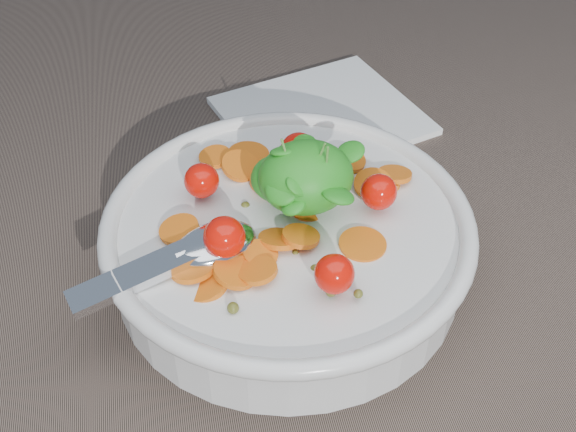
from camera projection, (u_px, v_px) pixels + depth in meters
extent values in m
plane|color=brown|center=(267.00, 290.00, 0.49)|extent=(6.00, 6.00, 0.00)
cylinder|color=silver|center=(288.00, 247.00, 0.49)|extent=(0.23, 0.23, 0.05)
torus|color=silver|center=(288.00, 222.00, 0.47)|extent=(0.25, 0.25, 0.01)
cylinder|color=silver|center=(288.00, 267.00, 0.50)|extent=(0.12, 0.12, 0.01)
cylinder|color=brown|center=(288.00, 247.00, 0.49)|extent=(0.21, 0.21, 0.03)
cylinder|color=orange|center=(381.00, 185.00, 0.50)|extent=(0.04, 0.04, 0.01)
cylinder|color=orange|center=(395.00, 174.00, 0.50)|extent=(0.03, 0.03, 0.01)
cylinder|color=orange|center=(280.00, 239.00, 0.46)|extent=(0.04, 0.04, 0.02)
cylinder|color=orange|center=(258.00, 271.00, 0.44)|extent=(0.03, 0.03, 0.01)
cylinder|color=orange|center=(236.00, 272.00, 0.44)|extent=(0.03, 0.03, 0.01)
cylinder|color=orange|center=(179.00, 229.00, 0.46)|extent=(0.04, 0.04, 0.01)
cylinder|color=orange|center=(215.00, 157.00, 0.52)|extent=(0.03, 0.03, 0.01)
cylinder|color=orange|center=(301.00, 236.00, 0.45)|extent=(0.03, 0.03, 0.01)
cylinder|color=orange|center=(205.00, 286.00, 0.43)|extent=(0.03, 0.03, 0.01)
cylinder|color=orange|center=(363.00, 245.00, 0.46)|extent=(0.04, 0.04, 0.00)
cylinder|color=orange|center=(350.00, 160.00, 0.52)|extent=(0.02, 0.03, 0.01)
cylinder|color=orange|center=(193.00, 267.00, 0.44)|extent=(0.04, 0.04, 0.01)
cylinder|color=orange|center=(268.00, 173.00, 0.51)|extent=(0.03, 0.03, 0.01)
cylinder|color=orange|center=(373.00, 184.00, 0.50)|extent=(0.04, 0.04, 0.01)
cylinder|color=orange|center=(260.00, 254.00, 0.45)|extent=(0.03, 0.03, 0.01)
cylinder|color=orange|center=(241.00, 166.00, 0.51)|extent=(0.03, 0.03, 0.02)
cylinder|color=orange|center=(269.00, 181.00, 0.50)|extent=(0.04, 0.04, 0.01)
cylinder|color=orange|center=(249.00, 155.00, 0.53)|extent=(0.03, 0.03, 0.01)
cylinder|color=orange|center=(308.00, 212.00, 0.48)|extent=(0.03, 0.03, 0.01)
cylinder|color=orange|center=(297.00, 162.00, 0.53)|extent=(0.04, 0.04, 0.01)
sphere|color=#54551C|center=(358.00, 294.00, 0.42)|extent=(0.01, 0.01, 0.01)
sphere|color=#54551C|center=(315.00, 269.00, 0.44)|extent=(0.01, 0.01, 0.01)
sphere|color=#54551C|center=(295.00, 253.00, 0.45)|extent=(0.00, 0.00, 0.00)
sphere|color=#54551C|center=(302.00, 194.00, 0.49)|extent=(0.00, 0.00, 0.00)
sphere|color=#54551C|center=(340.00, 189.00, 0.49)|extent=(0.01, 0.01, 0.01)
sphere|color=#54551C|center=(233.00, 308.00, 0.42)|extent=(0.01, 0.01, 0.01)
sphere|color=#54551C|center=(245.00, 206.00, 0.49)|extent=(0.01, 0.01, 0.01)
sphere|color=#54551C|center=(243.00, 282.00, 0.44)|extent=(0.01, 0.01, 0.01)
sphere|color=#54551C|center=(323.00, 163.00, 0.51)|extent=(0.01, 0.01, 0.01)
sphere|color=#54551C|center=(190.00, 234.00, 0.46)|extent=(0.01, 0.01, 0.01)
sphere|color=#54551C|center=(331.00, 291.00, 0.42)|extent=(0.01, 0.01, 0.01)
sphere|color=#54551C|center=(289.00, 141.00, 0.54)|extent=(0.01, 0.01, 0.01)
sphere|color=#54551C|center=(261.00, 181.00, 0.50)|extent=(0.01, 0.01, 0.01)
sphere|color=#54551C|center=(357.00, 166.00, 0.52)|extent=(0.01, 0.01, 0.01)
sphere|color=#54551C|center=(342.00, 162.00, 0.51)|extent=(0.01, 0.01, 0.01)
sphere|color=red|center=(379.00, 192.00, 0.47)|extent=(0.02, 0.02, 0.02)
sphere|color=red|center=(299.00, 151.00, 0.50)|extent=(0.03, 0.03, 0.03)
sphere|color=red|center=(202.00, 181.00, 0.48)|extent=(0.02, 0.02, 0.02)
sphere|color=red|center=(224.00, 237.00, 0.44)|extent=(0.03, 0.03, 0.03)
sphere|color=red|center=(334.00, 274.00, 0.42)|extent=(0.02, 0.02, 0.02)
ellipsoid|color=#278D1F|center=(306.00, 177.00, 0.46)|extent=(0.06, 0.05, 0.05)
ellipsoid|color=#278D1F|center=(278.00, 179.00, 0.47)|extent=(0.04, 0.04, 0.03)
ellipsoid|color=#278D1F|center=(306.00, 171.00, 0.46)|extent=(0.02, 0.02, 0.01)
ellipsoid|color=#278D1F|center=(285.00, 151.00, 0.45)|extent=(0.02, 0.02, 0.01)
ellipsoid|color=#278D1F|center=(317.00, 182.00, 0.45)|extent=(0.02, 0.02, 0.01)
ellipsoid|color=#278D1F|center=(308.00, 156.00, 0.46)|extent=(0.02, 0.02, 0.01)
ellipsoid|color=#278D1F|center=(306.00, 167.00, 0.46)|extent=(0.03, 0.03, 0.02)
ellipsoid|color=#278D1F|center=(351.00, 152.00, 0.49)|extent=(0.03, 0.03, 0.02)
ellipsoid|color=#278D1F|center=(330.00, 165.00, 0.46)|extent=(0.03, 0.03, 0.02)
ellipsoid|color=#278D1F|center=(298.00, 185.00, 0.44)|extent=(0.02, 0.02, 0.02)
ellipsoid|color=#278D1F|center=(295.00, 157.00, 0.47)|extent=(0.03, 0.03, 0.02)
ellipsoid|color=#278D1F|center=(306.00, 162.00, 0.46)|extent=(0.02, 0.02, 0.01)
ellipsoid|color=#278D1F|center=(305.00, 168.00, 0.46)|extent=(0.03, 0.03, 0.02)
ellipsoid|color=#278D1F|center=(289.00, 169.00, 0.46)|extent=(0.02, 0.03, 0.02)
ellipsoid|color=#278D1F|center=(338.00, 196.00, 0.44)|extent=(0.02, 0.03, 0.02)
ellipsoid|color=#278D1F|center=(293.00, 206.00, 0.44)|extent=(0.02, 0.02, 0.01)
ellipsoid|color=#278D1F|center=(312.00, 153.00, 0.47)|extent=(0.02, 0.02, 0.01)
ellipsoid|color=#278D1F|center=(283.00, 188.00, 0.45)|extent=(0.02, 0.03, 0.02)
ellipsoid|color=#278D1F|center=(305.00, 144.00, 0.47)|extent=(0.02, 0.02, 0.01)
ellipsoid|color=#278D1F|center=(305.00, 155.00, 0.45)|extent=(0.02, 0.02, 0.01)
cylinder|color=#4C8C33|center=(290.00, 168.00, 0.45)|extent=(0.01, 0.01, 0.04)
cylinder|color=#4C8C33|center=(315.00, 169.00, 0.45)|extent=(0.01, 0.00, 0.04)
cylinder|color=#4C8C33|center=(326.00, 172.00, 0.45)|extent=(0.00, 0.00, 0.04)
ellipsoid|color=silver|center=(215.00, 244.00, 0.45)|extent=(0.06, 0.05, 0.02)
cube|color=silver|center=(152.00, 269.00, 0.44)|extent=(0.11, 0.05, 0.02)
cylinder|color=silver|center=(190.00, 252.00, 0.44)|extent=(0.02, 0.01, 0.01)
cube|color=white|center=(321.00, 116.00, 0.64)|extent=(0.19, 0.18, 0.01)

